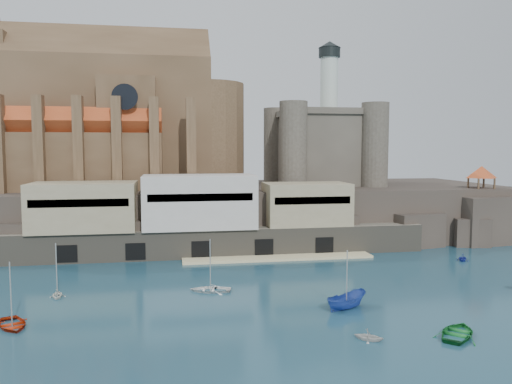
{
  "coord_description": "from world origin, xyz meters",
  "views": [
    {
      "loc": [
        -14.31,
        -57.61,
        17.24
      ],
      "look_at": [
        0.8,
        32.0,
        9.37
      ],
      "focal_mm": 35.0,
      "sensor_mm": 36.0,
      "label": 1
    }
  ],
  "objects_px": {
    "boat_0": "(12,327)",
    "boat_1": "(369,340)",
    "pavilion": "(482,173)",
    "castle_keep": "(322,144)",
    "boat_2": "(346,308)",
    "church": "(120,123)"
  },
  "relations": [
    {
      "from": "church",
      "to": "boat_1",
      "type": "height_order",
      "value": "church"
    },
    {
      "from": "pavilion",
      "to": "church",
      "type": "bearing_deg",
      "value": 166.52
    },
    {
      "from": "pavilion",
      "to": "boat_2",
      "type": "bearing_deg",
      "value": -138.72
    },
    {
      "from": "church",
      "to": "boat_1",
      "type": "xyz_separation_m",
      "value": [
        27.14,
        -58.03,
        -22.13
      ]
    },
    {
      "from": "boat_1",
      "to": "boat_2",
      "type": "relative_size",
      "value": 0.48
    },
    {
      "from": "boat_0",
      "to": "church",
      "type": "bearing_deg",
      "value": 58.43
    },
    {
      "from": "boat_0",
      "to": "boat_1",
      "type": "relative_size",
      "value": 1.92
    },
    {
      "from": "castle_keep",
      "to": "boat_1",
      "type": "relative_size",
      "value": 11.14
    },
    {
      "from": "castle_keep",
      "to": "boat_2",
      "type": "relative_size",
      "value": 5.36
    },
    {
      "from": "boat_1",
      "to": "church",
      "type": "bearing_deg",
      "value": 58.53
    },
    {
      "from": "castle_keep",
      "to": "pavilion",
      "type": "height_order",
      "value": "castle_keep"
    },
    {
      "from": "church",
      "to": "boat_0",
      "type": "height_order",
      "value": "church"
    },
    {
      "from": "church",
      "to": "pavilion",
      "type": "bearing_deg",
      "value": -13.48
    },
    {
      "from": "church",
      "to": "boat_2",
      "type": "distance_m",
      "value": 60.82
    },
    {
      "from": "pavilion",
      "to": "boat_1",
      "type": "relative_size",
      "value": 2.43
    },
    {
      "from": "boat_0",
      "to": "boat_1",
      "type": "bearing_deg",
      "value": -40.23
    },
    {
      "from": "boat_1",
      "to": "boat_0",
      "type": "bearing_deg",
      "value": 108.1
    },
    {
      "from": "boat_2",
      "to": "church",
      "type": "bearing_deg",
      "value": 3.18
    },
    {
      "from": "boat_0",
      "to": "boat_1",
      "type": "height_order",
      "value": "boat_0"
    },
    {
      "from": "boat_0",
      "to": "boat_2",
      "type": "height_order",
      "value": "boat_2"
    },
    {
      "from": "church",
      "to": "boat_0",
      "type": "relative_size",
      "value": 9.3
    },
    {
      "from": "castle_keep",
      "to": "pavilion",
      "type": "xyz_separation_m",
      "value": [
        25.92,
        -15.08,
        -5.59
      ]
    }
  ]
}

